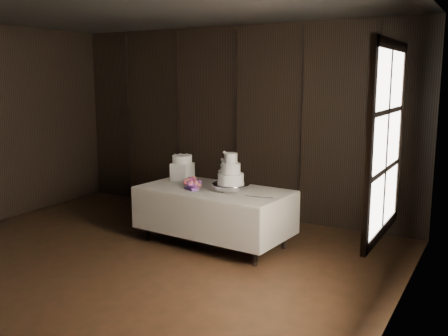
# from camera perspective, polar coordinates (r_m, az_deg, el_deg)

# --- Properties ---
(room) EXTENTS (6.08, 7.08, 3.08)m
(room) POSITION_cam_1_polar(r_m,az_deg,el_deg) (5.22, -17.18, 2.18)
(room) COLOR black
(room) RESTS_ON ground
(window) EXTENTS (0.06, 1.16, 1.56)m
(window) POSITION_cam_1_polar(r_m,az_deg,el_deg) (4.15, 18.15, 2.96)
(window) COLOR black
(window) RESTS_ON room
(display_table) EXTENTS (2.07, 1.19, 0.76)m
(display_table) POSITION_cam_1_polar(r_m,az_deg,el_deg) (6.63, -1.13, -5.28)
(display_table) COLOR silver
(display_table) RESTS_ON ground
(cake_stand) EXTENTS (0.58, 0.58, 0.09)m
(cake_stand) POSITION_cam_1_polar(r_m,az_deg,el_deg) (6.43, 0.78, -2.20)
(cake_stand) COLOR silver
(cake_stand) RESTS_ON display_table
(wedding_cake) EXTENTS (0.39, 0.33, 0.40)m
(wedding_cake) POSITION_cam_1_polar(r_m,az_deg,el_deg) (6.39, 0.48, -0.42)
(wedding_cake) COLOR white
(wedding_cake) RESTS_ON cake_stand
(bouquet) EXTENTS (0.42, 0.48, 0.19)m
(bouquet) POSITION_cam_1_polar(r_m,az_deg,el_deg) (6.61, -3.56, -1.71)
(bouquet) COLOR #C84D55
(bouquet) RESTS_ON display_table
(box_pedestal) EXTENTS (0.28, 0.28, 0.25)m
(box_pedestal) POSITION_cam_1_polar(r_m,az_deg,el_deg) (7.08, -4.77, -0.44)
(box_pedestal) COLOR white
(box_pedestal) RESTS_ON display_table
(small_cake) EXTENTS (0.35, 0.35, 0.11)m
(small_cake) POSITION_cam_1_polar(r_m,az_deg,el_deg) (7.04, -4.80, 1.00)
(small_cake) COLOR white
(small_cake) RESTS_ON box_pedestal
(cake_knife) EXTENTS (0.37, 0.05, 0.01)m
(cake_knife) POSITION_cam_1_polar(r_m,az_deg,el_deg) (6.10, 3.63, -3.30)
(cake_knife) COLOR silver
(cake_knife) RESTS_ON display_table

